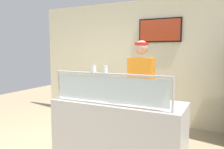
% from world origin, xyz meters
% --- Properties ---
extents(shop_rear_unit, '(6.12, 0.13, 2.70)m').
position_xyz_m(shop_rear_unit, '(0.86, 2.51, 1.36)').
color(shop_rear_unit, beige).
rests_on(shop_rear_unit, ground).
extents(serving_counter, '(1.72, 0.68, 0.95)m').
position_xyz_m(serving_counter, '(0.86, 0.34, 0.47)').
color(serving_counter, '#BCB7B2').
rests_on(serving_counter, ground).
extents(sneeze_guard, '(1.54, 0.06, 0.39)m').
position_xyz_m(sneeze_guard, '(0.86, 0.06, 1.20)').
color(sneeze_guard, '#B2B5BC').
rests_on(sneeze_guard, serving_counter).
extents(pizza_tray, '(0.42, 0.42, 0.04)m').
position_xyz_m(pizza_tray, '(0.85, 0.38, 0.97)').
color(pizza_tray, '#9EA0A8').
rests_on(pizza_tray, serving_counter).
extents(pizza_server, '(0.08, 0.28, 0.01)m').
position_xyz_m(pizza_server, '(0.80, 0.36, 0.99)').
color(pizza_server, '#ADAFB7').
rests_on(pizza_server, pizza_tray).
extents(parmesan_shaker, '(0.06, 0.06, 0.09)m').
position_xyz_m(parmesan_shaker, '(0.65, 0.06, 1.38)').
color(parmesan_shaker, white).
rests_on(parmesan_shaker, sneeze_guard).
extents(pepper_flake_shaker, '(0.06, 0.06, 0.09)m').
position_xyz_m(pepper_flake_shaker, '(0.81, 0.06, 1.38)').
color(pepper_flake_shaker, white).
rests_on(pepper_flake_shaker, sneeze_guard).
extents(worker_figure, '(0.41, 0.50, 1.76)m').
position_xyz_m(worker_figure, '(0.96, 0.95, 1.01)').
color(worker_figure, '#23232D').
rests_on(worker_figure, ground).
extents(prep_shelf, '(0.70, 0.55, 0.85)m').
position_xyz_m(prep_shelf, '(-0.69, 2.02, 0.43)').
color(prep_shelf, '#B7BABF').
rests_on(prep_shelf, ground).
extents(pizza_box_stack, '(0.46, 0.44, 0.13)m').
position_xyz_m(pizza_box_stack, '(-0.69, 2.02, 0.92)').
color(pizza_box_stack, tan).
rests_on(pizza_box_stack, prep_shelf).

